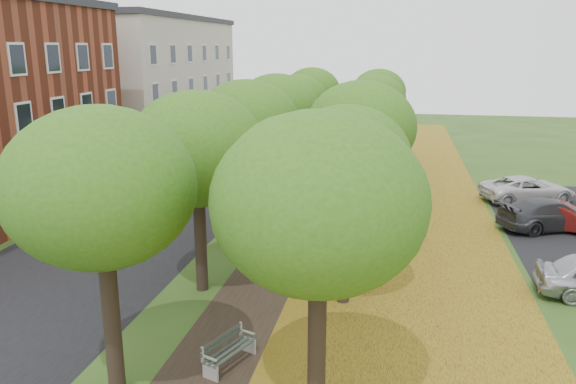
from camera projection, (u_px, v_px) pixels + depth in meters
The scene contains 10 objects.
street_asphalt at pixel (164, 208), 28.69m from camera, with size 8.00×70.00×0.01m, color black.
footpath at pixel (308, 217), 27.28m from camera, with size 3.20×70.00×0.01m, color black.
leaf_verge at pixel (413, 223), 26.34m from camera, with size 7.50×70.00×0.01m, color #9E8F1D.
tree_row_west at pixel (263, 118), 26.50m from camera, with size 4.19×34.19×6.57m.
tree_row_east at pixel (365, 120), 25.60m from camera, with size 4.19×34.19×6.57m.
building_cream at pixel (140, 82), 46.25m from camera, with size 10.30×20.30×10.40m.
bench at pixel (228, 350), 14.50m from camera, with size 1.08×1.76×0.81m.
car_red at pixel (559, 217), 25.17m from camera, with size 1.31×3.77×1.24m, color maroon.
car_grey at pixel (550, 214), 25.28m from camera, with size 1.94×4.78×1.39m, color #38383D.
car_white at pixel (528, 189), 29.77m from camera, with size 2.26×4.89×1.36m, color silver.
Camera 1 is at (4.10, -10.80, 8.04)m, focal length 35.00 mm.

